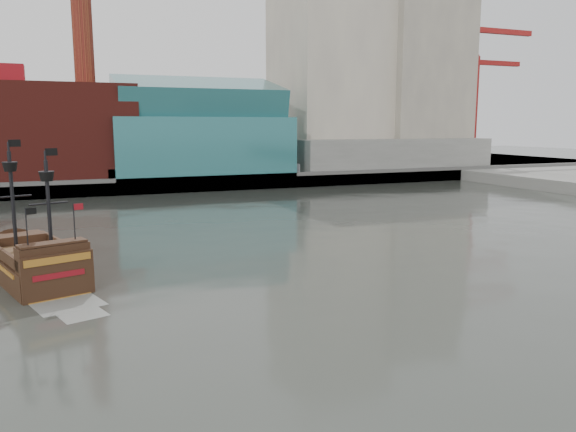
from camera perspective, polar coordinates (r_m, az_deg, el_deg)
name	(u,v)px	position (r m, az deg, el deg)	size (l,w,h in m)	color
ground	(321,323)	(31.60, 3.37, -10.79)	(400.00, 400.00, 0.00)	#2B2E29
promenade_far	(127,173)	(119.84, -16.00, 4.25)	(220.00, 60.00, 2.00)	slate
seawall	(149,186)	(90.67, -13.93, 3.00)	(220.00, 1.00, 2.60)	#4C4C49
skyline	(155,51)	(113.59, -13.41, 16.00)	(149.00, 45.00, 62.00)	brown
crane_a	(473,89)	(142.36, 18.27, 12.19)	(22.50, 4.00, 32.25)	slate
crane_b	(476,106)	(156.03, 18.53, 10.58)	(19.10, 4.00, 26.25)	slate
pirate_ship	(35,267)	(43.20, -24.32, -4.77)	(8.12, 14.66, 10.52)	black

